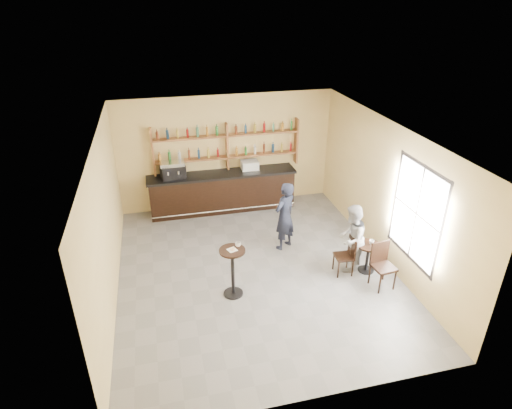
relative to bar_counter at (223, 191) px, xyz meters
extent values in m
plane|color=slate|center=(0.21, -3.15, -0.56)|extent=(7.00, 7.00, 0.00)
plane|color=white|center=(0.21, -3.15, 2.64)|extent=(7.00, 7.00, 0.00)
plane|color=#E6C882|center=(0.21, 0.35, 1.04)|extent=(7.00, 0.00, 7.00)
plane|color=#E6C882|center=(0.21, -6.65, 1.04)|extent=(7.00, 0.00, 7.00)
plane|color=#E6C882|center=(-2.79, -3.15, 1.04)|extent=(0.00, 7.00, 7.00)
plane|color=#E6C882|center=(3.21, -3.15, 1.04)|extent=(0.00, 7.00, 7.00)
plane|color=white|center=(3.20, -4.35, 1.14)|extent=(0.00, 2.00, 2.00)
cube|color=white|center=(-0.44, -3.85, 0.53)|extent=(0.22, 0.22, 0.00)
torus|color=#D6934E|center=(-0.43, -3.86, 0.55)|extent=(0.12, 0.12, 0.04)
imported|color=white|center=(-0.30, -3.75, 0.57)|extent=(0.14, 0.14, 0.09)
imported|color=black|center=(1.11, -2.35, 0.30)|extent=(0.75, 0.68, 1.71)
imported|color=white|center=(2.67, -3.74, 0.18)|extent=(0.14, 0.14, 0.10)
imported|color=#9F9FA4|center=(2.26, -3.56, 0.23)|extent=(0.96, 0.97, 1.58)
camera|label=1|loc=(-1.65, -10.87, 5.13)|focal=30.00mm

